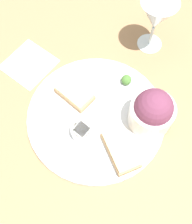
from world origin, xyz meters
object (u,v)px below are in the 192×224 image
object	(u,v)px
cheese_toast_near	(121,150)
wine_glass	(157,16)
napkin	(29,64)
cheese_toast_far	(75,93)
sauce_ramekin	(82,131)
salad_bowl	(152,111)

from	to	relation	value
cheese_toast_near	wine_glass	xyz separation A→B (m)	(-0.23, 0.23, 0.08)
napkin	cheese_toast_near	bearing A→B (deg)	14.71
cheese_toast_far	wine_glass	world-z (taller)	wine_glass
sauce_ramekin	wine_glass	world-z (taller)	wine_glass
cheese_toast_near	cheese_toast_far	distance (m)	0.18
cheese_toast_near	cheese_toast_far	xyz separation A→B (m)	(-0.18, -0.02, 0.00)
wine_glass	napkin	xyz separation A→B (m)	(-0.10, -0.32, -0.10)
salad_bowl	cheese_toast_near	xyz separation A→B (m)	(0.04, -0.10, -0.04)
sauce_ramekin	cheese_toast_far	world-z (taller)	sauce_ramekin
sauce_ramekin	wine_glass	bearing A→B (deg)	117.53
sauce_ramekin	napkin	bearing A→B (deg)	-172.97
salad_bowl	wine_glass	bearing A→B (deg)	145.66
napkin	sauce_ramekin	bearing A→B (deg)	7.03
cheese_toast_far	sauce_ramekin	bearing A→B (deg)	-17.68
napkin	wine_glass	bearing A→B (deg)	72.91
salad_bowl	cheese_toast_near	size ratio (longest dim) A/B	0.99
sauce_ramekin	wine_glass	distance (m)	0.33
sauce_ramekin	napkin	distance (m)	0.25
sauce_ramekin	cheese_toast_far	distance (m)	0.10
wine_glass	napkin	distance (m)	0.35
cheese_toast_near	napkin	distance (m)	0.34
cheese_toast_near	napkin	bearing A→B (deg)	-165.29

